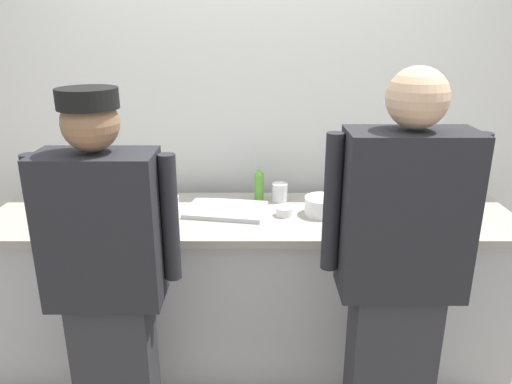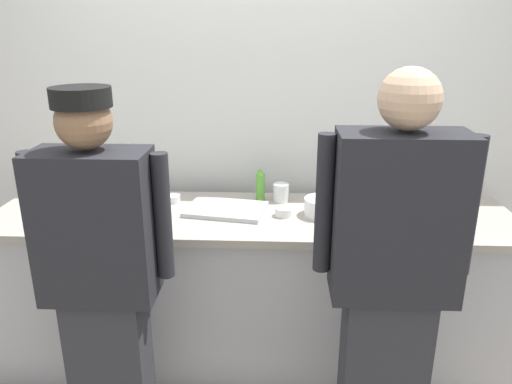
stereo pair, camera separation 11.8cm
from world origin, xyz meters
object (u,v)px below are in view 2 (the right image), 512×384
object	(u,v)px
plate_stack_rear	(81,213)
chef_center	(392,275)
plate_stack_front	(323,207)
squeeze_bottle_spare	(96,182)
chef_near_left	(101,275)
mixing_bowl_steel	(394,200)
ramekin_green_sauce	(172,198)
ramekin_yellow_sauce	(460,204)
squeeze_bottle_primary	(463,204)
squeeze_bottle_secondary	(260,185)
ramekin_orange_sauce	(283,212)
deli_cup	(281,193)
ramekin_red_sauce	(464,227)
sheet_tray	(226,209)

from	to	relation	value
plate_stack_rear	chef_center	bearing A→B (deg)	-21.62
plate_stack_front	squeeze_bottle_spare	bearing A→B (deg)	169.98
plate_stack_front	plate_stack_rear	distance (m)	1.28
plate_stack_rear	chef_near_left	bearing A→B (deg)	-62.00
mixing_bowl_steel	squeeze_bottle_spare	xyz separation A→B (m)	(-1.69, 0.16, 0.03)
chef_center	mixing_bowl_steel	world-z (taller)	chef_center
ramekin_green_sauce	ramekin_yellow_sauce	xyz separation A→B (m)	(1.62, -0.02, 0.00)
plate_stack_rear	mixing_bowl_steel	bearing A→B (deg)	5.28
chef_near_left	squeeze_bottle_primary	distance (m)	1.80
chef_center	squeeze_bottle_secondary	world-z (taller)	chef_center
ramekin_orange_sauce	deli_cup	xyz separation A→B (m)	(-0.01, 0.23, 0.03)
deli_cup	squeeze_bottle_spare	bearing A→B (deg)	179.00
ramekin_red_sauce	chef_near_left	bearing A→B (deg)	-163.47
squeeze_bottle_primary	squeeze_bottle_secondary	size ratio (longest dim) A/B	0.99
ramekin_yellow_sauce	plate_stack_front	bearing A→B (deg)	-169.12
chef_near_left	mixing_bowl_steel	xyz separation A→B (m)	(1.36, 0.73, 0.09)
squeeze_bottle_secondary	deli_cup	world-z (taller)	squeeze_bottle_secondary
mixing_bowl_steel	squeeze_bottle_secondary	xyz separation A→B (m)	(-0.73, 0.16, 0.02)
squeeze_bottle_primary	ramekin_green_sauce	xyz separation A→B (m)	(-1.56, 0.20, -0.07)
mixing_bowl_steel	deli_cup	distance (m)	0.62
plate_stack_front	mixing_bowl_steel	size ratio (longest dim) A/B	0.55
chef_near_left	squeeze_bottle_primary	bearing A→B (deg)	20.40
ramekin_green_sauce	plate_stack_rear	bearing A→B (deg)	-150.03
squeeze_bottle_spare	ramekin_green_sauce	distance (m)	0.47
mixing_bowl_steel	squeeze_bottle_primary	bearing A→B (deg)	-17.86
plate_stack_rear	squeeze_bottle_primary	distance (m)	2.00
plate_stack_front	ramekin_orange_sauce	xyz separation A→B (m)	(-0.21, -0.02, -0.02)
plate_stack_rear	sheet_tray	world-z (taller)	plate_stack_rear
mixing_bowl_steel	ramekin_orange_sauce	world-z (taller)	mixing_bowl_steel
plate_stack_front	plate_stack_rear	bearing A→B (deg)	-176.19
chef_center	chef_near_left	bearing A→B (deg)	179.30
plate_stack_rear	squeeze_bottle_secondary	bearing A→B (deg)	18.47
plate_stack_rear	squeeze_bottle_secondary	size ratio (longest dim) A/B	1.25
chef_near_left	mixing_bowl_steel	distance (m)	1.54
ramekin_yellow_sauce	deli_cup	bearing A→B (deg)	176.38
ramekin_red_sauce	mixing_bowl_steel	bearing A→B (deg)	140.80
plate_stack_front	squeeze_bottle_primary	bearing A→B (deg)	-3.04
ramekin_orange_sauce	ramekin_yellow_sauce	distance (m)	0.99
squeeze_bottle_secondary	ramekin_red_sauce	bearing A→B (deg)	-21.46
plate_stack_rear	squeeze_bottle_secondary	distance (m)	0.99
ramekin_green_sauce	deli_cup	bearing A→B (deg)	4.24
ramekin_orange_sauce	ramekin_red_sauce	bearing A→B (deg)	-9.89
chef_center	squeeze_bottle_secondary	xyz separation A→B (m)	(-0.56, 0.91, 0.07)
squeeze_bottle_secondary	ramekin_orange_sauce	distance (m)	0.29
chef_center	mixing_bowl_steel	size ratio (longest dim) A/B	4.86
chef_near_left	squeeze_bottle_spare	world-z (taller)	chef_near_left
squeeze_bottle_secondary	ramekin_green_sauce	world-z (taller)	squeeze_bottle_secondary
squeeze_bottle_secondary	squeeze_bottle_primary	bearing A→B (deg)	-14.13
ramekin_orange_sauce	ramekin_green_sauce	bearing A→B (deg)	163.82
chef_center	ramekin_yellow_sauce	xyz separation A→B (m)	(0.55, 0.83, 0.01)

